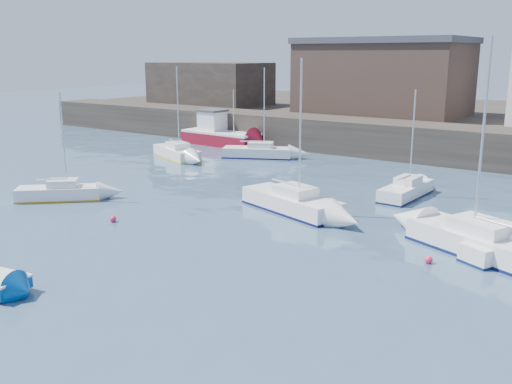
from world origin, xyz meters
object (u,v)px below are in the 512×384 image
Objects in this scene: sailboat_b at (292,202)px; sailboat_f at (406,190)px; sailboat_h at (258,152)px; buoy_near at (113,222)px; sailboat_e at (177,152)px; sailboat_c at (508,247)px; buoy_mid at (428,263)px; sailboat_a at (60,192)px; sailboat_d at (486,244)px; fishing_boat at (220,134)px; buoy_far at (284,197)px.

sailboat_b reaches higher than sailboat_f.
sailboat_h reaches higher than buoy_near.
sailboat_b is 19.46m from sailboat_e.
sailboat_c is 17.05× the size of buoy_mid.
sailboat_a reaches higher than sailboat_c.
buoy_mid reaches higher than buoy_near.
sailboat_d is at bearing -6.91° from sailboat_b.
sailboat_h is 21.75× the size of buoy_near.
sailboat_d is 27.02× the size of buoy_near.
sailboat_e is (-4.07, 14.97, 0.05)m from sailboat_a.
fishing_boat is 8.41m from sailboat_h.
buoy_far is at bearing 163.62° from sailboat_d.
sailboat_c is at bearing 19.01° from buoy_near.
sailboat_a is at bearing -168.61° from sailboat_c.
sailboat_a is at bearing -142.57° from buoy_far.
sailboat_c is 0.78× the size of sailboat_e.
sailboat_h is at bearing 148.96° from sailboat_c.
sailboat_h is at bearing 131.69° from buoy_far.
buoy_near is (4.83, -20.54, -0.50)m from sailboat_h.
sailboat_a is 16.74× the size of buoy_far.
sailboat_a is at bearing -74.81° from sailboat_e.
sailboat_e reaches higher than sailboat_h.
sailboat_b is at bearing -50.27° from buoy_far.
sailboat_a is 0.69× the size of sailboat_d.
sailboat_c is at bearing 11.39° from sailboat_a.
sailboat_b reaches higher than buoy_mid.
fishing_boat is at bearing 156.33° from sailboat_f.
buoy_near is at bearing -12.01° from sailboat_a.
sailboat_a is 25.56m from sailboat_c.
sailboat_d is at bearing -154.68° from sailboat_c.
sailboat_c is at bearing -4.50° from sailboat_b.
sailboat_c is at bearing -31.04° from sailboat_h.
sailboat_b is at bearing 47.37° from buoy_near.
sailboat_b is at bearing -27.51° from sailboat_e.
sailboat_e is at bearing -143.51° from sailboat_h.
sailboat_b is (18.99, -17.15, -0.50)m from fishing_boat.
sailboat_f is at bearing 35.68° from buoy_far.
buoy_far is at bearing 64.65° from buoy_near.
sailboat_d is 1.22× the size of sailboat_e.
sailboat_d is at bearing 10.87° from sailboat_a.
sailboat_c is at bearing -13.88° from buoy_far.
buoy_mid is at bearing -21.91° from sailboat_b.
fishing_boat is 21.44× the size of buoy_far.
sailboat_f reaches higher than buoy_far.
sailboat_b is at bearing 173.09° from sailboat_d.
sailboat_f is 18.98× the size of buoy_near.
sailboat_c is 17.23× the size of buoy_near.
sailboat_e is 21.51m from sailboat_f.
sailboat_a is 19.24m from sailboat_h.
fishing_boat is 1.28× the size of sailboat_a.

